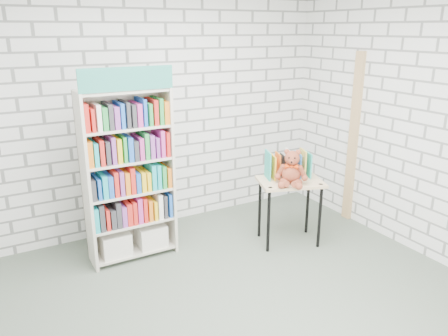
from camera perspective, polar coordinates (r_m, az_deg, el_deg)
ground at (r=4.06m, az=1.75°, el=-17.65°), size 4.50×4.50×0.00m
room_shell at (r=3.35m, az=2.04°, el=8.03°), size 4.52×4.02×2.81m
bookshelf at (r=4.58m, az=-12.37°, el=-0.85°), size 0.90×0.35×2.01m
display_table at (r=4.92m, az=8.63°, el=-2.76°), size 0.81×0.68×0.75m
table_books at (r=4.94m, az=8.35°, el=0.39°), size 0.53×0.36×0.29m
teddy_bear at (r=4.73m, az=8.80°, el=-0.33°), size 0.37×0.36×0.38m
door_trim at (r=5.61m, az=16.52°, el=3.65°), size 0.05×0.12×2.10m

